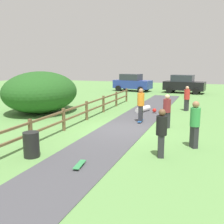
{
  "coord_description": "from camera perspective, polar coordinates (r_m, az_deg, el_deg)",
  "views": [
    {
      "loc": [
        4.0,
        -12.45,
        3.33
      ],
      "look_at": [
        -0.27,
        -0.86,
        1.0
      ],
      "focal_mm": 43.33,
      "sensor_mm": 36.0,
      "label": 1
    }
  ],
  "objects": [
    {
      "name": "ground_plane",
      "position": [
        13.5,
        2.32,
        -3.61
      ],
      "size": [
        60.0,
        60.0,
        0.0
      ],
      "primitive_type": "plane",
      "color": "#60934C"
    },
    {
      "name": "bush_large",
      "position": [
        18.29,
        -14.85,
        4.09
      ],
      "size": [
        4.51,
        5.41,
        2.69
      ],
      "primitive_type": "ellipsoid",
      "color": "#23561E",
      "rests_on": "ground_plane"
    },
    {
      "name": "parked_car_blue",
      "position": [
        30.67,
        4.27,
        6.22
      ],
      "size": [
        4.41,
        2.5,
        1.92
      ],
      "color": "#283D99",
      "rests_on": "ground_plane"
    },
    {
      "name": "skateboard_loose",
      "position": [
        8.83,
        -6.85,
        -10.94
      ],
      "size": [
        0.31,
        0.82,
        0.08
      ],
      "color": "#338C4C",
      "rests_on": "asphalt_path"
    },
    {
      "name": "asphalt_path",
      "position": [
        13.49,
        2.32,
        -3.57
      ],
      "size": [
        2.4,
        28.0,
        0.02
      ],
      "primitive_type": "cube",
      "color": "#47474C",
      "rests_on": "ground_plane"
    },
    {
      "name": "skater_riding",
      "position": [
        14.8,
        6.09,
        1.81
      ],
      "size": [
        0.4,
        0.81,
        1.86
      ],
      "color": "#265999",
      "rests_on": "asphalt_path"
    },
    {
      "name": "trash_bin",
      "position": [
        9.95,
        -16.66,
        -6.61
      ],
      "size": [
        0.56,
        0.56,
        0.9
      ],
      "primitive_type": "cylinder",
      "color": "black",
      "rests_on": "ground_plane"
    },
    {
      "name": "bystander_black",
      "position": [
        9.54,
        10.39,
        -3.94
      ],
      "size": [
        0.46,
        0.46,
        1.73
      ],
      "color": "#2D2D33",
      "rests_on": "ground_plane"
    },
    {
      "name": "wooden_fence",
      "position": [
        14.34,
        -7.59,
        -0.11
      ],
      "size": [
        0.12,
        18.12,
        1.1
      ],
      "color": "brown",
      "rests_on": "ground_plane"
    },
    {
      "name": "skater_fallen",
      "position": [
        18.02,
        6.78,
        0.61
      ],
      "size": [
        1.3,
        1.48,
        0.36
      ],
      "color": "white",
      "rests_on": "asphalt_path"
    },
    {
      "name": "parked_car_black",
      "position": [
        29.63,
        14.9,
        5.74
      ],
      "size": [
        4.36,
        2.36,
        1.92
      ],
      "color": "black",
      "rests_on": "ground_plane"
    },
    {
      "name": "bystander_red",
      "position": [
        18.97,
        15.52,
        3.0
      ],
      "size": [
        0.5,
        0.5,
        1.68
      ],
      "color": "#2D2D33",
      "rests_on": "ground_plane"
    },
    {
      "name": "bystander_maroon",
      "position": [
        13.83,
        11.51,
        0.52
      ],
      "size": [
        0.52,
        0.52,
        1.71
      ],
      "color": "#2D2D33",
      "rests_on": "ground_plane"
    },
    {
      "name": "bystander_green",
      "position": [
        10.86,
        17.09,
        -2.05
      ],
      "size": [
        0.53,
        0.53,
        1.84
      ],
      "color": "#2D2D33",
      "rests_on": "ground_plane"
    }
  ]
}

